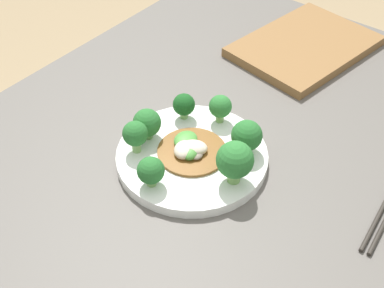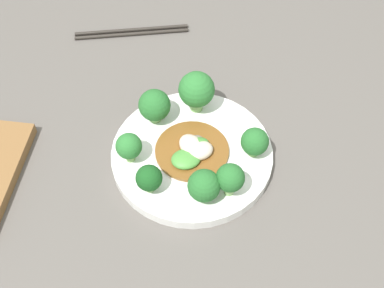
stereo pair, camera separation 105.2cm
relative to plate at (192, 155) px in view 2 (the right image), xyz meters
name	(u,v)px [view 2 (the right image)]	position (x,y,z in m)	size (l,w,h in m)	color
table	(181,250)	(0.02, -0.02, -0.37)	(1.17, 0.87, 0.73)	#5B5651
plate	(192,155)	(0.00, 0.00, 0.00)	(0.26, 0.26, 0.02)	white
broccoli_east	(129,147)	(0.10, 0.01, 0.04)	(0.04, 0.04, 0.05)	#7AAD5B
broccoli_northeast	(149,178)	(0.06, 0.07, 0.04)	(0.04, 0.04, 0.05)	#89B76B
broccoli_southeast	(155,106)	(0.06, -0.07, 0.04)	(0.05, 0.05, 0.06)	#89B76B
broccoli_northwest	(230,178)	(-0.05, 0.08, 0.05)	(0.04, 0.04, 0.06)	#89B76B
broccoli_north	(204,186)	(-0.02, 0.09, 0.04)	(0.05, 0.05, 0.06)	#70A356
broccoli_south	(197,90)	(-0.01, -0.09, 0.05)	(0.06, 0.06, 0.08)	#7AAD5B
broccoli_west	(255,142)	(-0.10, 0.01, 0.04)	(0.04, 0.04, 0.05)	#7AAD5B
stirfry_center	(193,150)	(0.00, 0.00, 0.02)	(0.12, 0.12, 0.02)	brown
chopsticks	(132,32)	(0.11, -0.31, -0.01)	(0.22, 0.04, 0.01)	#2D2823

